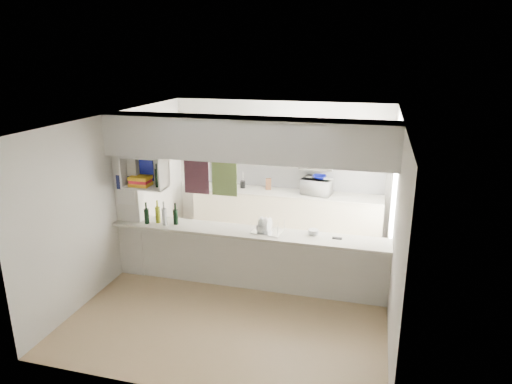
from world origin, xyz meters
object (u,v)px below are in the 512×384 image
(microwave, at_px, (317,186))
(dish_rack, at_px, (268,226))
(bowl, at_px, (319,177))
(wine_bottles, at_px, (161,216))

(microwave, relative_size, dish_rack, 1.14)
(bowl, relative_size, dish_rack, 0.54)
(microwave, bearing_deg, bowl, -146.32)
(wine_bottles, bearing_deg, microwave, 45.81)
(bowl, height_order, dish_rack, bowl)
(microwave, relative_size, wine_bottles, 1.03)
(dish_rack, height_order, wine_bottles, wine_bottles)
(microwave, height_order, bowl, bowl)
(microwave, distance_m, dish_rack, 2.12)
(bowl, bearing_deg, microwave, -157.30)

